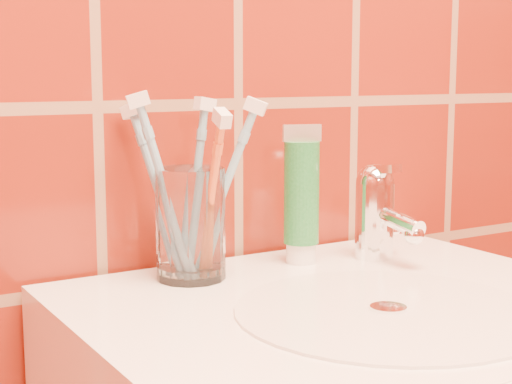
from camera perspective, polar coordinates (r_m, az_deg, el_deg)
glass_tumbler at (r=0.88m, az=-4.78°, el=-2.34°), size 0.10×0.10×0.13m
toothpaste_tube at (r=0.95m, az=3.32°, el=-0.50°), size 0.05×0.04×0.17m
faucet at (r=0.98m, az=8.79°, el=-1.17°), size 0.05×0.11×0.12m
toothbrush_0 at (r=0.87m, az=-2.36°, el=0.11°), size 0.16×0.15×0.22m
toothbrush_1 at (r=0.89m, az=-4.44°, el=0.26°), size 0.07×0.07×0.21m
toothbrush_2 at (r=0.88m, az=-7.08°, el=-0.04°), size 0.13×0.16×0.22m
toothbrush_3 at (r=0.86m, az=-6.57°, el=0.14°), size 0.12×0.10×0.22m
toothbrush_4 at (r=0.85m, az=-3.34°, el=-0.53°), size 0.04×0.16×0.22m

